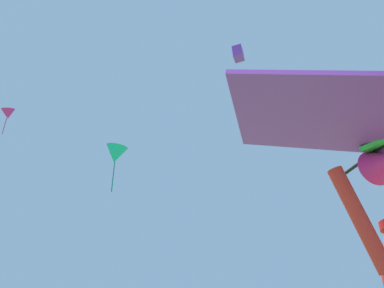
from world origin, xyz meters
TOP-DOWN VIEW (x-y plane):
  - distant_kite_teal_high_right at (4.04, 17.16)m, footprint 1.70×1.86m
  - distant_kite_magenta_low_left at (-1.94, 25.76)m, footprint 1.49×1.50m
  - distant_kite_purple_mid_right at (11.02, 13.85)m, footprint 0.97×1.07m

SIDE VIEW (x-z plane):
  - distant_kite_teal_high_right at x=4.04m, z-range 9.15..12.12m
  - distant_kite_magenta_low_left at x=-1.94m, z-range 15.12..17.47m
  - distant_kite_purple_mid_right at x=11.02m, z-range 18.39..19.58m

